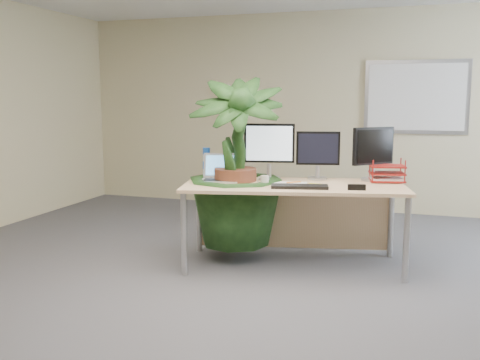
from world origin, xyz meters
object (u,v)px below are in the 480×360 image
(desk, at_px, (294,199))
(floor_plant, at_px, (235,182))
(laptop, at_px, (221,174))
(monitor_right, at_px, (318,152))
(monitor_left, at_px, (269,148))

(desk, xyz_separation_m, floor_plant, (-0.55, -0.07, 0.15))
(floor_plant, relative_size, laptop, 3.67)
(floor_plant, xyz_separation_m, monitor_right, (0.73, 0.32, 0.28))
(monitor_left, relative_size, monitor_right, 1.16)
(desk, height_order, laptop, laptop)
(desk, relative_size, floor_plant, 1.42)
(monitor_left, bearing_deg, floor_plant, -147.52)
(desk, xyz_separation_m, monitor_left, (-0.27, 0.11, 0.47))
(monitor_left, xyz_separation_m, laptop, (-0.41, -0.23, -0.25))
(floor_plant, bearing_deg, desk, 7.68)
(floor_plant, height_order, laptop, floor_plant)
(monitor_left, height_order, laptop, monitor_left)
(monitor_right, bearing_deg, floor_plant, -156.18)
(floor_plant, xyz_separation_m, monitor_left, (0.28, 0.18, 0.32))
(laptop, bearing_deg, desk, 10.31)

